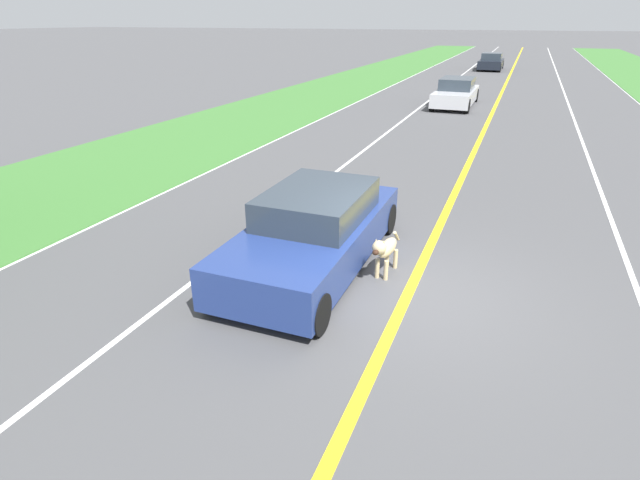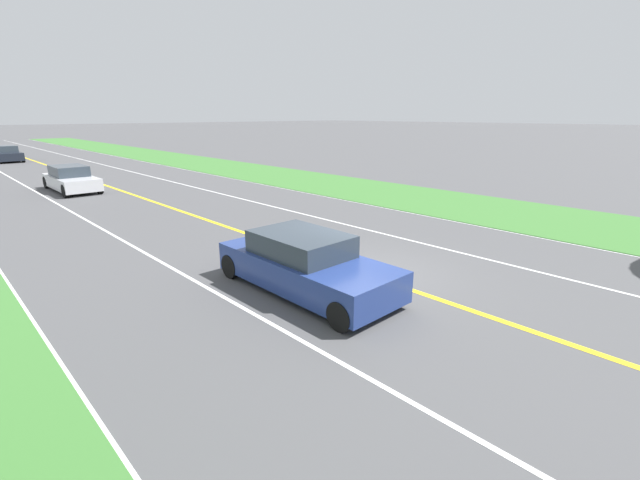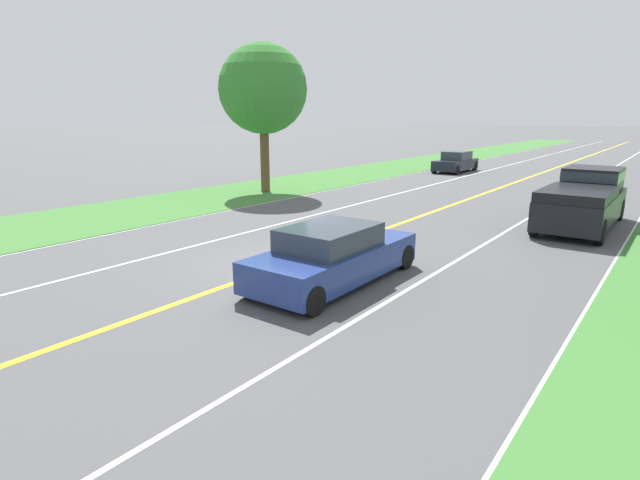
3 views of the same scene
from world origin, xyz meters
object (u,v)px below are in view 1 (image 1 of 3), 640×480
ego_car (315,231)px  car_trailing_near (456,93)px  dog (385,249)px  car_trailing_mid (491,62)px

ego_car → car_trailing_near: size_ratio=0.99×
dog → car_trailing_near: bearing=-80.4°
dog → car_trailing_mid: bearing=-82.8°
car_trailing_mid → dog: bearing=91.8°
car_trailing_mid → ego_car: bearing=89.9°
dog → car_trailing_mid: size_ratio=0.27×
car_trailing_mid → car_trailing_near: bearing=89.6°
dog → car_trailing_mid: car_trailing_mid is taller
ego_car → car_trailing_near: bearing=-89.6°
ego_car → car_trailing_near: (0.12, -19.19, -0.01)m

